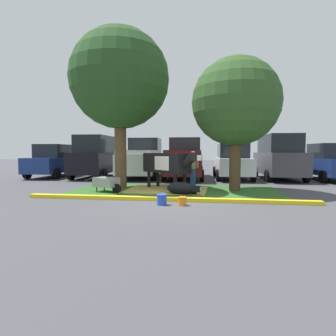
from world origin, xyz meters
TOP-DOWN VIEW (x-y plane):
  - ground_plane at (0.00, 0.00)m, footprint 80.00×80.00m
  - grass_island at (-0.13, 2.17)m, footprint 8.26×4.03m
  - curb_yellow at (-0.13, 0.01)m, footprint 9.46×0.24m
  - hay_bedding at (-0.46, 2.33)m, footprint 3.32×2.56m
  - shade_tree_left at (-2.54, 2.73)m, footprint 4.20×4.20m
  - shade_tree_right at (2.27, 2.64)m, footprint 3.51×3.51m
  - cow_holstein at (-0.45, 2.46)m, footprint 2.58×2.37m
  - calf_lying at (0.26, 1.23)m, footprint 1.33×0.76m
  - person_handler at (0.52, 3.76)m, footprint 0.51×0.34m
  - wheelbarrow at (-2.69, 1.48)m, footprint 1.60×0.97m
  - bucket_blue at (-0.16, -0.66)m, footprint 0.32×0.32m
  - bucket_orange at (0.45, -0.64)m, footprint 0.27×0.27m
  - sedan_red at (-8.30, 7.22)m, footprint 2.15×4.46m
  - suv_black at (-5.50, 7.21)m, footprint 2.25×4.67m
  - pickup_truck_black at (-2.75, 7.66)m, footprint 2.37×5.47m
  - pickup_truck_maroon at (-0.18, 7.55)m, footprint 2.37×5.47m
  - hatchback_white at (2.59, 7.44)m, footprint 2.15×4.46m
  - suv_dark_grey at (5.15, 7.53)m, footprint 2.25×4.67m
  - sedan_silver at (7.79, 7.49)m, footprint 2.15×4.46m

SIDE VIEW (x-z plane):
  - ground_plane at x=0.00m, z-range 0.00..0.00m
  - grass_island at x=-0.13m, z-range 0.00..0.02m
  - hay_bedding at x=-0.46m, z-range 0.01..0.04m
  - curb_yellow at x=-0.13m, z-range 0.00..0.12m
  - bucket_orange at x=0.45m, z-range 0.01..0.26m
  - bucket_blue at x=-0.16m, z-range 0.01..0.33m
  - calf_lying at x=0.26m, z-range 0.00..0.48m
  - wheelbarrow at x=-2.69m, z-range 0.07..0.70m
  - person_handler at x=0.52m, z-range 0.06..1.66m
  - sedan_red at x=-8.30m, z-range -0.03..1.99m
  - hatchback_white at x=2.59m, z-range -0.03..1.99m
  - sedan_silver at x=7.79m, z-range -0.03..1.99m
  - cow_holstein at x=-0.45m, z-range 0.33..1.89m
  - pickup_truck_black at x=-2.75m, z-range -0.10..2.32m
  - pickup_truck_maroon at x=-0.18m, z-range -0.10..2.32m
  - suv_black at x=-5.50m, z-range 0.01..2.53m
  - suv_dark_grey at x=5.15m, z-range 0.01..2.53m
  - shade_tree_right at x=2.27m, z-range 0.88..6.20m
  - shade_tree_left at x=-2.54m, z-range 1.25..8.00m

